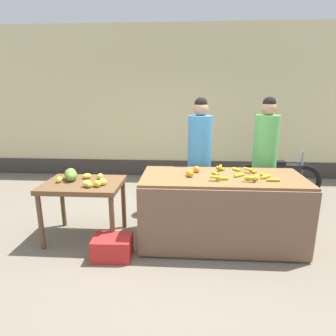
{
  "coord_description": "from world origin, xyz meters",
  "views": [
    {
      "loc": [
        0.04,
        -3.38,
        1.88
      ],
      "look_at": [
        -0.19,
        0.15,
        0.94
      ],
      "focal_mm": 30.49,
      "sensor_mm": 36.0,
      "label": 1
    }
  ],
  "objects_px": {
    "produce_crate": "(112,247)",
    "produce_sack": "(149,199)",
    "parked_motorcycle": "(276,177)",
    "vendor_woman_green_shirt": "(264,161)",
    "vendor_woman_blue_shirt": "(199,161)"
  },
  "relations": [
    {
      "from": "parked_motorcycle",
      "to": "produce_crate",
      "type": "bearing_deg",
      "value": -139.61
    },
    {
      "from": "produce_crate",
      "to": "produce_sack",
      "type": "height_order",
      "value": "produce_sack"
    },
    {
      "from": "vendor_woman_blue_shirt",
      "to": "parked_motorcycle",
      "type": "relative_size",
      "value": 1.13
    },
    {
      "from": "vendor_woman_blue_shirt",
      "to": "parked_motorcycle",
      "type": "height_order",
      "value": "vendor_woman_blue_shirt"
    },
    {
      "from": "vendor_woman_blue_shirt",
      "to": "parked_motorcycle",
      "type": "bearing_deg",
      "value": 33.71
    },
    {
      "from": "produce_crate",
      "to": "produce_sack",
      "type": "bearing_deg",
      "value": 78.04
    },
    {
      "from": "produce_crate",
      "to": "vendor_woman_green_shirt",
      "type": "bearing_deg",
      "value": 30.99
    },
    {
      "from": "vendor_woman_green_shirt",
      "to": "produce_sack",
      "type": "relative_size",
      "value": 3.83
    },
    {
      "from": "vendor_woman_green_shirt",
      "to": "produce_crate",
      "type": "distance_m",
      "value": 2.44
    },
    {
      "from": "parked_motorcycle",
      "to": "produce_crate",
      "type": "xyz_separation_m",
      "value": [
        -2.46,
        -2.09,
        -0.27
      ]
    },
    {
      "from": "parked_motorcycle",
      "to": "produce_sack",
      "type": "distance_m",
      "value": 2.34
    },
    {
      "from": "produce_sack",
      "to": "parked_motorcycle",
      "type": "bearing_deg",
      "value": 20.28
    },
    {
      "from": "vendor_woman_blue_shirt",
      "to": "vendor_woman_green_shirt",
      "type": "xyz_separation_m",
      "value": [
        0.94,
        0.04,
        0.0
      ]
    },
    {
      "from": "vendor_woman_blue_shirt",
      "to": "produce_crate",
      "type": "height_order",
      "value": "vendor_woman_blue_shirt"
    },
    {
      "from": "vendor_woman_blue_shirt",
      "to": "produce_sack",
      "type": "xyz_separation_m",
      "value": [
        -0.76,
        0.14,
        -0.68
      ]
    }
  ]
}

